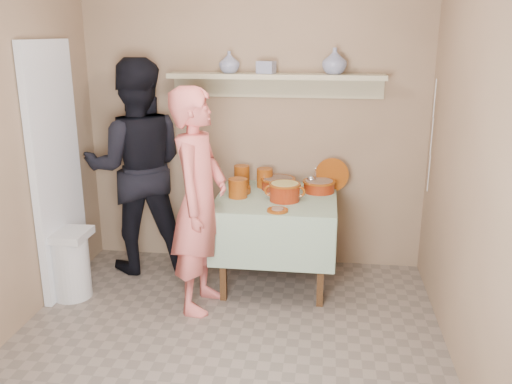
% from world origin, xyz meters
% --- Properties ---
extents(ground, '(3.50, 3.50, 0.00)m').
position_xyz_m(ground, '(0.00, 0.00, 0.00)').
color(ground, '#726459').
rests_on(ground, ground).
extents(tile_panel, '(0.06, 0.70, 2.00)m').
position_xyz_m(tile_panel, '(-1.46, 0.95, 1.00)').
color(tile_panel, silver).
rests_on(tile_panel, ground).
extents(plate_stack_a, '(0.13, 0.13, 0.18)m').
position_xyz_m(plate_stack_a, '(-0.08, 1.56, 0.85)').
color(plate_stack_a, '#763008').
rests_on(plate_stack_a, serving_table).
extents(plate_stack_b, '(0.14, 0.14, 0.16)m').
position_xyz_m(plate_stack_b, '(0.12, 1.55, 0.84)').
color(plate_stack_b, '#763008').
rests_on(plate_stack_b, serving_table).
extents(bowl_stack, '(0.15, 0.15, 0.15)m').
position_xyz_m(bowl_stack, '(-0.06, 1.22, 0.84)').
color(bowl_stack, '#763008').
rests_on(bowl_stack, serving_table).
extents(empty_bowl, '(0.18, 0.18, 0.05)m').
position_xyz_m(empty_bowl, '(-0.06, 1.34, 0.79)').
color(empty_bowl, '#763008').
rests_on(empty_bowl, serving_table).
extents(propped_lid, '(0.29, 0.08, 0.29)m').
position_xyz_m(propped_lid, '(0.69, 1.58, 0.88)').
color(propped_lid, '#763008').
rests_on(propped_lid, serving_table).
extents(vase_right, '(0.21, 0.21, 0.21)m').
position_xyz_m(vase_right, '(0.68, 1.62, 1.82)').
color(vase_right, navy).
rests_on(vase_right, wall_shelf).
extents(vase_left, '(0.23, 0.23, 0.18)m').
position_xyz_m(vase_left, '(-0.19, 1.61, 1.81)').
color(vase_left, navy).
rests_on(vase_left, wall_shelf).
extents(ceramic_box, '(0.16, 0.14, 0.10)m').
position_xyz_m(ceramic_box, '(0.12, 1.61, 1.77)').
color(ceramic_box, navy).
rests_on(ceramic_box, wall_shelf).
extents(person_cook, '(0.47, 0.66, 1.69)m').
position_xyz_m(person_cook, '(-0.28, 0.80, 0.85)').
color(person_cook, '#DA635E').
rests_on(person_cook, ground).
extents(person_helper, '(1.07, 0.94, 1.85)m').
position_xyz_m(person_helper, '(-0.98, 1.44, 0.93)').
color(person_helper, black).
rests_on(person_helper, ground).
extents(room_shell, '(3.04, 3.54, 2.62)m').
position_xyz_m(room_shell, '(0.00, 0.00, 1.61)').
color(room_shell, '#93765A').
rests_on(room_shell, ground).
extents(serving_table, '(0.97, 0.97, 0.76)m').
position_xyz_m(serving_table, '(0.25, 1.28, 0.64)').
color(serving_table, '#4C2D16').
rests_on(serving_table, ground).
extents(cazuela_meat_a, '(0.30, 0.30, 0.10)m').
position_xyz_m(cazuela_meat_a, '(0.24, 1.50, 0.82)').
color(cazuela_meat_a, maroon).
rests_on(cazuela_meat_a, serving_table).
extents(cazuela_meat_b, '(0.28, 0.28, 0.10)m').
position_xyz_m(cazuela_meat_b, '(0.59, 1.46, 0.82)').
color(cazuela_meat_b, maroon).
rests_on(cazuela_meat_b, serving_table).
extents(ladle, '(0.08, 0.26, 0.19)m').
position_xyz_m(ladle, '(0.52, 1.46, 0.87)').
color(ladle, silver).
rests_on(ladle, cazuela_meat_b).
extents(cazuela_rice, '(0.33, 0.25, 0.14)m').
position_xyz_m(cazuela_rice, '(0.32, 1.18, 0.85)').
color(cazuela_rice, maroon).
rests_on(cazuela_rice, serving_table).
extents(front_plate, '(0.16, 0.16, 0.03)m').
position_xyz_m(front_plate, '(0.29, 0.90, 0.77)').
color(front_plate, '#763008').
rests_on(front_plate, serving_table).
extents(wall_shelf, '(1.80, 0.25, 0.21)m').
position_xyz_m(wall_shelf, '(0.20, 1.65, 1.67)').
color(wall_shelf, tan).
rests_on(wall_shelf, room_shell).
extents(trash_bin, '(0.32, 0.32, 0.56)m').
position_xyz_m(trash_bin, '(-1.35, 0.80, 0.28)').
color(trash_bin, silver).
rests_on(trash_bin, ground).
extents(electrical_cord, '(0.01, 0.05, 0.90)m').
position_xyz_m(electrical_cord, '(1.47, 1.48, 1.25)').
color(electrical_cord, silver).
rests_on(electrical_cord, wall_shelf).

